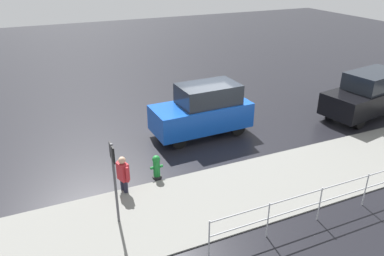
% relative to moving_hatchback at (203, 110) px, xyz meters
% --- Properties ---
extents(ground_plane, '(60.00, 60.00, 0.00)m').
position_rel_moving_hatchback_xyz_m(ground_plane, '(-0.34, 0.04, -1.03)').
color(ground_plane, black).
extents(kerb_strip, '(24.00, 3.20, 0.04)m').
position_rel_moving_hatchback_xyz_m(kerb_strip, '(-0.34, 4.24, -1.01)').
color(kerb_strip, slate).
rests_on(kerb_strip, ground).
extents(moving_hatchback, '(3.95, 1.82, 2.06)m').
position_rel_moving_hatchback_xyz_m(moving_hatchback, '(0.00, 0.00, 0.00)').
color(moving_hatchback, blue).
rests_on(moving_hatchback, ground).
extents(parked_sedan, '(4.53, 2.44, 1.98)m').
position_rel_moving_hatchback_xyz_m(parked_sedan, '(-7.55, 1.22, -0.03)').
color(parked_sedan, black).
rests_on(parked_sedan, ground).
extents(fire_hydrant, '(0.42, 0.31, 0.80)m').
position_rel_moving_hatchback_xyz_m(fire_hydrant, '(2.79, 2.37, -0.63)').
color(fire_hydrant, '#197A2D').
rests_on(fire_hydrant, ground).
extents(pedestrian, '(0.34, 0.55, 1.22)m').
position_rel_moving_hatchback_xyz_m(pedestrian, '(3.96, 2.75, -0.34)').
color(pedestrian, '#B2262D').
rests_on(pedestrian, ground).
extents(metal_railing, '(8.34, 0.04, 1.05)m').
position_rel_moving_hatchback_xyz_m(metal_railing, '(-1.36, 6.20, -0.31)').
color(metal_railing, '#B7BABF').
rests_on(metal_railing, ground).
extents(sign_post, '(0.07, 0.44, 2.40)m').
position_rel_moving_hatchback_xyz_m(sign_post, '(4.47, 4.08, 0.55)').
color(sign_post, '#4C4C51').
rests_on(sign_post, ground).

